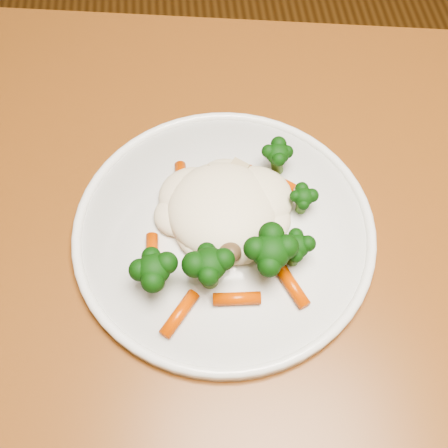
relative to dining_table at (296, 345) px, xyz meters
name	(u,v)px	position (x,y,z in m)	size (l,w,h in m)	color
dining_table	(296,345)	(0.00, 0.00, 0.00)	(1.34, 1.00, 0.75)	brown
plate	(224,231)	(-0.07, 0.09, 0.10)	(0.30, 0.30, 0.01)	white
meal	(229,222)	(-0.07, 0.08, 0.13)	(0.19, 0.20, 0.05)	#FFEECB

